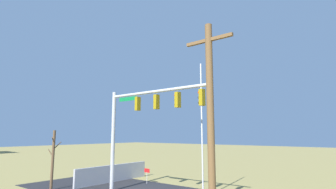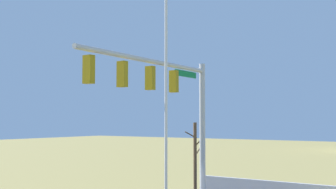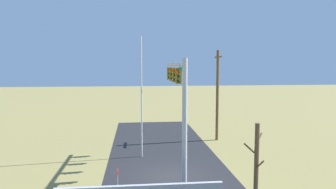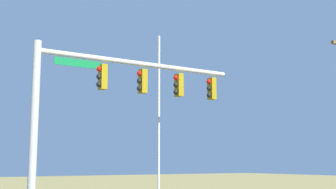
% 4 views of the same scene
% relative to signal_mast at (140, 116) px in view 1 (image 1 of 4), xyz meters
% --- Properties ---
extents(sidewalk_corner, '(6.00, 6.00, 0.01)m').
position_rel_signal_mast_xyz_m(sidewalk_corner, '(3.73, -0.01, -5.28)').
color(sidewalk_corner, '#B7B5AD').
rests_on(sidewalk_corner, ground_plane).
extents(retaining_fence, '(0.20, 7.61, 1.43)m').
position_rel_signal_mast_xyz_m(retaining_fence, '(5.47, -2.47, -4.56)').
color(retaining_fence, '#A8A8AD').
rests_on(retaining_fence, ground_plane).
extents(signal_mast, '(8.52, 0.38, 7.21)m').
position_rel_signal_mast_xyz_m(signal_mast, '(0.00, 0.00, 0.00)').
color(signal_mast, '#B2B5BA').
rests_on(signal_mast, ground_plane).
extents(flagpole, '(0.10, 0.10, 8.86)m').
position_rel_signal_mast_xyz_m(flagpole, '(-3.61, -2.19, -0.85)').
color(flagpole, silver).
rests_on(flagpole, ground_plane).
extents(utility_pole, '(1.90, 0.26, 8.11)m').
position_rel_signal_mast_xyz_m(utility_pole, '(-8.10, 4.72, -1.06)').
color(utility_pole, brown).
rests_on(utility_pole, ground_plane).
extents(bare_tree, '(1.27, 1.02, 4.35)m').
position_rel_signal_mast_xyz_m(bare_tree, '(6.43, 2.56, -3.05)').
color(bare_tree, brown).
rests_on(bare_tree, ground_plane).
extents(open_sign, '(0.56, 0.04, 1.22)m').
position_rel_signal_mast_xyz_m(open_sign, '(2.63, -3.64, -4.37)').
color(open_sign, silver).
rests_on(open_sign, ground_plane).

